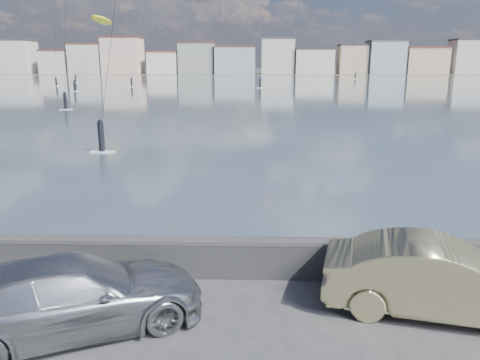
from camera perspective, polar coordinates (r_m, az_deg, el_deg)
ground at (r=9.82m, az=-6.85°, el=-18.48°), size 700.00×700.00×0.00m
bay_water at (r=99.81m, az=0.84°, el=11.29°), size 500.00×177.00×0.00m
far_shore_strip at (r=208.23m, az=1.26°, el=12.88°), size 500.00×60.00×0.00m
seawall at (r=11.92m, az=-5.05°, el=-9.09°), size 400.00×0.36×1.08m
far_buildings at (r=194.16m, az=1.64°, el=14.54°), size 240.79×13.26×14.60m
car_silver at (r=10.20m, az=-19.85°, el=-13.05°), size 5.69×4.10×1.53m
car_champagne at (r=11.04m, az=23.25°, el=-10.98°), size 5.16×2.77×1.61m
kitesurfer_8 at (r=96.89m, az=-16.53°, el=18.09°), size 5.23×14.23×13.57m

